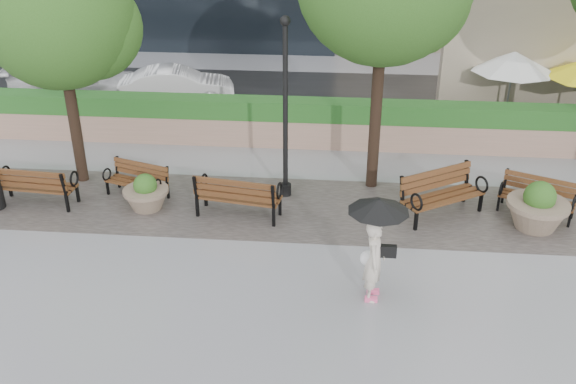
# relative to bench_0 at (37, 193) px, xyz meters

# --- Properties ---
(ground) EXTENTS (100.00, 100.00, 0.00)m
(ground) POSITION_rel_bench_0_xyz_m (5.79, -2.66, -0.30)
(ground) COLOR gray
(ground) RESTS_ON ground
(cobble_strip) EXTENTS (28.00, 3.20, 0.01)m
(cobble_strip) POSITION_rel_bench_0_xyz_m (5.79, 0.34, -0.29)
(cobble_strip) COLOR #383330
(cobble_strip) RESTS_ON ground
(hedge_wall) EXTENTS (24.00, 0.80, 1.35)m
(hedge_wall) POSITION_rel_bench_0_xyz_m (5.79, 4.34, 0.36)
(hedge_wall) COLOR #A47E69
(hedge_wall) RESTS_ON ground
(asphalt_street) EXTENTS (40.00, 7.00, 0.00)m
(asphalt_street) POSITION_rel_bench_0_xyz_m (5.79, 8.34, -0.30)
(asphalt_street) COLOR black
(asphalt_street) RESTS_ON ground
(bench_0) EXTENTS (1.94, 0.90, 1.01)m
(bench_0) POSITION_rel_bench_0_xyz_m (0.00, 0.00, 0.00)
(bench_0) COLOR brown
(bench_0) RESTS_ON ground
(bench_1) EXTENTS (1.67, 1.10, 0.84)m
(bench_1) POSITION_rel_bench_0_xyz_m (2.27, 0.62, -0.05)
(bench_1) COLOR brown
(bench_1) RESTS_ON ground
(bench_2) EXTENTS (2.04, 1.08, 1.04)m
(bench_2) POSITION_rel_bench_0_xyz_m (4.90, -0.16, 0.01)
(bench_2) COLOR brown
(bench_2) RESTS_ON ground
(bench_3) EXTENTS (2.09, 1.74, 1.07)m
(bench_3) POSITION_rel_bench_0_xyz_m (9.59, 0.30, 0.02)
(bench_3) COLOR brown
(bench_3) RESTS_ON ground
(bench_4) EXTENTS (1.77, 1.29, 0.89)m
(bench_4) POSITION_rel_bench_0_xyz_m (11.79, 0.53, -0.03)
(bench_4) COLOR brown
(bench_4) RESTS_ON ground
(planter_left) EXTENTS (1.07, 1.07, 0.90)m
(planter_left) POSITION_rel_bench_0_xyz_m (2.68, 0.02, 0.05)
(planter_left) COLOR #7F6B56
(planter_left) RESTS_ON ground
(planter_right) EXTENTS (1.36, 1.36, 1.14)m
(planter_right) POSITION_rel_bench_0_xyz_m (11.63, -0.10, 0.15)
(planter_right) COLOR #7F6B56
(planter_right) RESTS_ON ground
(lamppost) EXTENTS (0.28, 0.28, 4.40)m
(lamppost) POSITION_rel_bench_0_xyz_m (5.89, 1.02, 1.65)
(lamppost) COLOR black
(lamppost) RESTS_ON ground
(tree_0) EXTENTS (3.64, 3.57, 6.07)m
(tree_0) POSITION_rel_bench_0_xyz_m (0.71, 1.50, 3.87)
(tree_0) COLOR black
(tree_0) RESTS_ON ground
(patio_umb_white) EXTENTS (2.50, 2.50, 2.30)m
(patio_umb_white) POSITION_rel_bench_0_xyz_m (12.35, 6.60, 1.69)
(patio_umb_white) COLOR black
(patio_umb_white) RESTS_ON ground
(car_left) EXTENTS (5.12, 2.90, 1.40)m
(car_left) POSITION_rel_bench_0_xyz_m (-1.76, 7.50, 0.40)
(car_left) COLOR silver
(car_left) RESTS_ON ground
(car_right) EXTENTS (4.05, 2.08, 1.27)m
(car_right) POSITION_rel_bench_0_xyz_m (1.56, 7.58, 0.34)
(car_right) COLOR silver
(car_right) RESTS_ON ground
(pedestrian) EXTENTS (1.12, 1.12, 2.06)m
(pedestrian) POSITION_rel_bench_0_xyz_m (7.92, -3.04, 0.95)
(pedestrian) COLOR beige
(pedestrian) RESTS_ON ground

